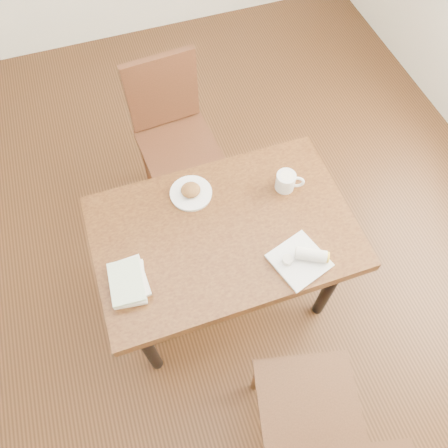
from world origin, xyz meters
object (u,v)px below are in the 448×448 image
object	(u,v)px
chair_far	(172,128)
plate_burrito	(303,259)
chair_near	(316,426)
book_stack	(128,282)
table	(224,239)
coffee_mug	(286,181)
plate_scone	(191,192)

from	to	relation	value
chair_far	plate_burrito	bearing A→B (deg)	-74.91
chair_near	chair_far	distance (m)	1.69
book_stack	chair_far	bearing A→B (deg)	66.02
plate_burrito	table	bearing A→B (deg)	136.52
chair_near	book_stack	distance (m)	0.94
plate_burrito	chair_far	bearing A→B (deg)	105.09
chair_near	chair_far	xyz separation A→B (m)	(-0.12, 1.68, 0.00)
coffee_mug	plate_burrito	bearing A→B (deg)	-101.94
plate_burrito	chair_near	bearing A→B (deg)	-106.00
table	chair_near	distance (m)	0.86
chair_far	book_stack	xyz separation A→B (m)	(-0.42, -0.95, 0.23)
table	plate_scone	xyz separation A→B (m)	(-0.08, 0.23, 0.11)
coffee_mug	book_stack	world-z (taller)	coffee_mug
plate_scone	coffee_mug	xyz separation A→B (m)	(0.43, -0.10, 0.03)
chair_near	coffee_mug	bearing A→B (deg)	75.55
plate_scone	book_stack	distance (m)	0.50
chair_near	coffee_mug	size ratio (longest dim) A/B	7.44
chair_near	plate_burrito	xyz separation A→B (m)	(0.17, 0.60, 0.22)
table	book_stack	bearing A→B (deg)	-165.28
chair_far	coffee_mug	distance (m)	0.84
plate_scone	chair_near	bearing A→B (deg)	-80.63
chair_near	plate_scone	xyz separation A→B (m)	(-0.18, 1.07, 0.22)
plate_scone	coffee_mug	bearing A→B (deg)	-13.31
chair_near	book_stack	xyz separation A→B (m)	(-0.54, 0.73, 0.23)
table	plate_burrito	bearing A→B (deg)	-43.48
table	chair_far	distance (m)	0.84
chair_near	plate_burrito	distance (m)	0.66
chair_near	table	bearing A→B (deg)	96.30
chair_near	plate_burrito	bearing A→B (deg)	74.00
plate_burrito	book_stack	size ratio (longest dim) A/B	1.24
plate_scone	plate_burrito	size ratio (longest dim) A/B	0.74
plate_scone	book_stack	bearing A→B (deg)	-136.86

